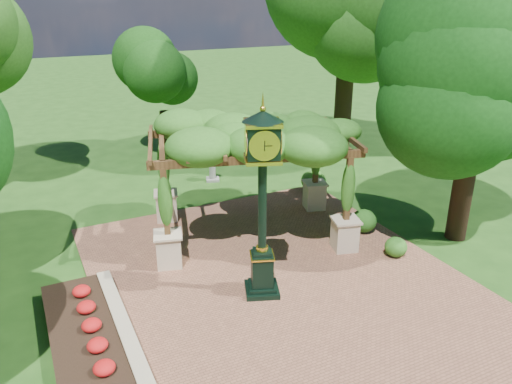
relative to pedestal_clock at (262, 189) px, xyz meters
name	(u,v)px	position (x,y,z in m)	size (l,w,h in m)	color
ground	(296,297)	(0.76, -0.59, -3.11)	(120.00, 120.00, 0.00)	#1E4714
brick_plaza	(279,279)	(0.76, 0.41, -3.09)	(10.00, 12.00, 0.04)	brown
border_wall	(123,327)	(-3.84, -0.09, -2.91)	(0.35, 5.00, 0.40)	#C6B793
flower_bed	(84,338)	(-4.74, -0.09, -2.93)	(1.50, 5.00, 0.36)	red
pedestal_clock	(262,189)	(0.00, 0.00, 0.00)	(1.32, 1.32, 5.21)	black
pergola	(250,141)	(1.28, 3.42, 0.22)	(7.30, 5.60, 4.07)	beige
sundial	(212,171)	(2.05, 8.90, -2.67)	(0.71, 0.71, 1.01)	gray
shrub_front	(396,247)	(4.68, -0.04, -2.76)	(0.69, 0.69, 0.63)	#2B621C
shrub_mid	(364,221)	(4.85, 1.82, -2.67)	(0.88, 0.88, 0.79)	#215217
shrub_back	(314,181)	(5.31, 5.78, -2.61)	(1.03, 1.03, 0.93)	#2C5F1B
tree_north	(162,77)	(1.44, 13.70, 0.77)	(3.05, 3.05, 5.67)	#302213
tree_east_near	(482,74)	(7.43, 0.13, 2.37)	(4.55, 4.55, 7.97)	#321D14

